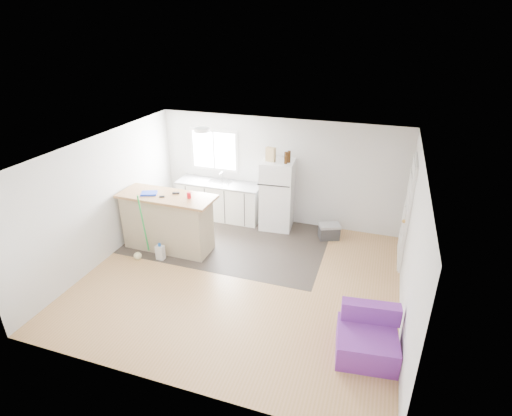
{
  "coord_description": "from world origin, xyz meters",
  "views": [
    {
      "loc": [
        2.17,
        -5.63,
        4.24
      ],
      "look_at": [
        0.06,
        0.7,
        1.11
      ],
      "focal_mm": 28.0,
      "sensor_mm": 36.0,
      "label": 1
    }
  ],
  "objects_px": {
    "bottle_right": "(289,157)",
    "red_cup": "(189,195)",
    "peninsula": "(168,222)",
    "purple_seat": "(367,339)",
    "mop": "(139,248)",
    "cardboard_box": "(271,154)",
    "kitchen_cabinets": "(220,200)",
    "cleaner_jug": "(160,252)",
    "bottle_left": "(286,158)",
    "blue_tray": "(149,193)",
    "refrigerator": "(277,195)",
    "cooler": "(329,231)"
  },
  "relations": [
    {
      "from": "bottle_left",
      "to": "cardboard_box",
      "type": "bearing_deg",
      "value": 172.77
    },
    {
      "from": "refrigerator",
      "to": "cooler",
      "type": "relative_size",
      "value": 3.0
    },
    {
      "from": "peninsula",
      "to": "mop",
      "type": "height_order",
      "value": "mop"
    },
    {
      "from": "cleaner_jug",
      "to": "red_cup",
      "type": "relative_size",
      "value": 2.92
    },
    {
      "from": "blue_tray",
      "to": "mop",
      "type": "bearing_deg",
      "value": -94.11
    },
    {
      "from": "blue_tray",
      "to": "refrigerator",
      "type": "bearing_deg",
      "value": 37.63
    },
    {
      "from": "refrigerator",
      "to": "cardboard_box",
      "type": "distance_m",
      "value": 0.94
    },
    {
      "from": "peninsula",
      "to": "red_cup",
      "type": "xyz_separation_m",
      "value": [
        0.52,
        0.01,
        0.64
      ]
    },
    {
      "from": "purple_seat",
      "to": "bottle_left",
      "type": "distance_m",
      "value": 4.04
    },
    {
      "from": "mop",
      "to": "bottle_right",
      "type": "height_order",
      "value": "bottle_right"
    },
    {
      "from": "red_cup",
      "to": "bottle_right",
      "type": "relative_size",
      "value": 0.48
    },
    {
      "from": "cleaner_jug",
      "to": "bottle_right",
      "type": "xyz_separation_m",
      "value": [
        2.02,
        2.03,
        1.53
      ]
    },
    {
      "from": "cardboard_box",
      "to": "bottle_left",
      "type": "height_order",
      "value": "cardboard_box"
    },
    {
      "from": "refrigerator",
      "to": "mop",
      "type": "bearing_deg",
      "value": -139.88
    },
    {
      "from": "blue_tray",
      "to": "bottle_left",
      "type": "distance_m",
      "value": 2.85
    },
    {
      "from": "purple_seat",
      "to": "red_cup",
      "type": "height_order",
      "value": "red_cup"
    },
    {
      "from": "cleaner_jug",
      "to": "purple_seat",
      "type": "bearing_deg",
      "value": -15.87
    },
    {
      "from": "purple_seat",
      "to": "blue_tray",
      "type": "bearing_deg",
      "value": 152.61
    },
    {
      "from": "mop",
      "to": "cleaner_jug",
      "type": "bearing_deg",
      "value": -8.67
    },
    {
      "from": "refrigerator",
      "to": "bottle_left",
      "type": "relative_size",
      "value": 6.24
    },
    {
      "from": "red_cup",
      "to": "blue_tray",
      "type": "relative_size",
      "value": 0.4
    },
    {
      "from": "cooler",
      "to": "red_cup",
      "type": "relative_size",
      "value": 4.33
    },
    {
      "from": "refrigerator",
      "to": "bottle_right",
      "type": "xyz_separation_m",
      "value": [
        0.24,
        -0.02,
        0.9
      ]
    },
    {
      "from": "cardboard_box",
      "to": "bottle_right",
      "type": "distance_m",
      "value": 0.39
    },
    {
      "from": "red_cup",
      "to": "bottle_right",
      "type": "bearing_deg",
      "value": 45.29
    },
    {
      "from": "blue_tray",
      "to": "bottle_left",
      "type": "height_order",
      "value": "bottle_left"
    },
    {
      "from": "refrigerator",
      "to": "cleaner_jug",
      "type": "relative_size",
      "value": 4.46
    },
    {
      "from": "peninsula",
      "to": "purple_seat",
      "type": "distance_m",
      "value": 4.41
    },
    {
      "from": "bottle_right",
      "to": "red_cup",
      "type": "bearing_deg",
      "value": -134.71
    },
    {
      "from": "red_cup",
      "to": "blue_tray",
      "type": "bearing_deg",
      "value": -175.1
    },
    {
      "from": "kitchen_cabinets",
      "to": "red_cup",
      "type": "bearing_deg",
      "value": -86.96
    },
    {
      "from": "mop",
      "to": "bottle_left",
      "type": "xyz_separation_m",
      "value": [
        2.38,
        2.05,
        1.46
      ]
    },
    {
      "from": "purple_seat",
      "to": "peninsula",
      "type": "bearing_deg",
      "value": 150.44
    },
    {
      "from": "kitchen_cabinets",
      "to": "refrigerator",
      "type": "bearing_deg",
      "value": -1.4
    },
    {
      "from": "mop",
      "to": "cardboard_box",
      "type": "distance_m",
      "value": 3.27
    },
    {
      "from": "mop",
      "to": "blue_tray",
      "type": "height_order",
      "value": "mop"
    },
    {
      "from": "cooler",
      "to": "mop",
      "type": "height_order",
      "value": "mop"
    },
    {
      "from": "kitchen_cabinets",
      "to": "cleaner_jug",
      "type": "distance_m",
      "value": 2.13
    },
    {
      "from": "refrigerator",
      "to": "red_cup",
      "type": "xyz_separation_m",
      "value": [
        -1.31,
        -1.58,
        0.46
      ]
    },
    {
      "from": "cooler",
      "to": "bottle_left",
      "type": "distance_m",
      "value": 1.83
    },
    {
      "from": "red_cup",
      "to": "refrigerator",
      "type": "bearing_deg",
      "value": 50.33
    },
    {
      "from": "bottle_right",
      "to": "cardboard_box",
      "type": "bearing_deg",
      "value": -173.25
    },
    {
      "from": "cooler",
      "to": "bottle_left",
      "type": "bearing_deg",
      "value": 153.38
    },
    {
      "from": "bottle_left",
      "to": "blue_tray",
      "type": "bearing_deg",
      "value": -146.5
    },
    {
      "from": "cleaner_jug",
      "to": "red_cup",
      "type": "bearing_deg",
      "value": 45.81
    },
    {
      "from": "purple_seat",
      "to": "red_cup",
      "type": "relative_size",
      "value": 7.5
    },
    {
      "from": "red_cup",
      "to": "bottle_right",
      "type": "xyz_separation_m",
      "value": [
        1.55,
        1.57,
        0.44
      ]
    },
    {
      "from": "cleaner_jug",
      "to": "blue_tray",
      "type": "xyz_separation_m",
      "value": [
        -0.36,
        0.39,
        1.05
      ]
    },
    {
      "from": "bottle_left",
      "to": "bottle_right",
      "type": "xyz_separation_m",
      "value": [
        0.04,
        0.09,
        0.0
      ]
    },
    {
      "from": "cleaner_jug",
      "to": "bottle_right",
      "type": "height_order",
      "value": "bottle_right"
    }
  ]
}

